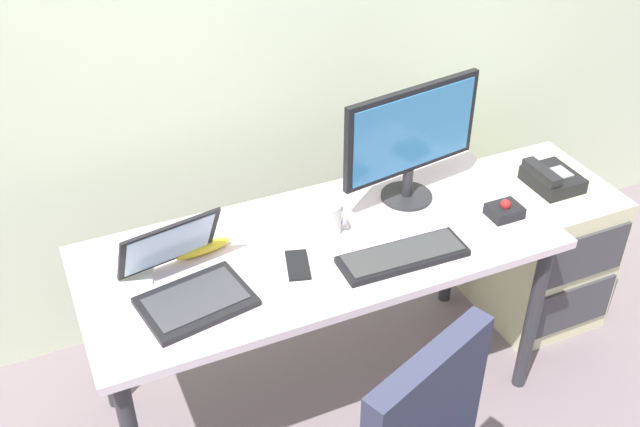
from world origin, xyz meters
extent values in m
plane|color=slate|center=(0.00, 0.00, 0.00)|extent=(8.00, 8.00, 0.00)
cube|color=silver|center=(0.00, 0.00, 0.69)|extent=(1.54, 0.65, 0.03)
cylinder|color=#2D2D33|center=(0.71, -0.27, 0.34)|extent=(0.05, 0.05, 0.67)
cylinder|color=#2D2D33|center=(-0.71, 0.27, 0.34)|extent=(0.05, 0.05, 0.67)
cylinder|color=#2D2D33|center=(0.71, 0.27, 0.34)|extent=(0.05, 0.05, 0.67)
cube|color=beige|center=(1.01, 0.11, 0.30)|extent=(0.42, 0.52, 0.61)
cube|color=#38383D|center=(1.01, -0.16, 0.44)|extent=(0.38, 0.01, 0.21)
cube|color=#38383D|center=(1.01, -0.16, 0.18)|extent=(0.38, 0.01, 0.21)
cube|color=black|center=(1.01, 0.09, 0.63)|extent=(0.17, 0.20, 0.06)
cube|color=black|center=(0.95, 0.09, 0.68)|extent=(0.05, 0.18, 0.04)
cube|color=gray|center=(1.03, 0.08, 0.67)|extent=(0.07, 0.08, 0.01)
cube|color=#30334A|center=(-0.08, -0.78, 0.75)|extent=(0.39, 0.20, 0.42)
cylinder|color=#262628|center=(0.39, 0.12, 0.71)|extent=(0.18, 0.18, 0.01)
cylinder|color=#262628|center=(0.39, 0.12, 0.77)|extent=(0.04, 0.04, 0.10)
cube|color=black|center=(0.39, 0.12, 0.97)|extent=(0.53, 0.11, 0.31)
cube|color=teal|center=(0.39, 0.11, 0.97)|extent=(0.48, 0.08, 0.27)
cube|color=black|center=(0.20, -0.18, 0.71)|extent=(0.41, 0.15, 0.02)
cube|color=#353535|center=(0.20, -0.18, 0.73)|extent=(0.38, 0.13, 0.01)
cube|color=black|center=(-0.44, -0.12, 0.71)|extent=(0.34, 0.27, 0.02)
cube|color=#38383D|center=(-0.44, -0.12, 0.72)|extent=(0.30, 0.21, 0.00)
cube|color=black|center=(-0.47, 0.04, 0.82)|extent=(0.32, 0.16, 0.20)
cube|color=silver|center=(-0.47, 0.04, 0.82)|extent=(0.28, 0.14, 0.17)
cube|color=black|center=(0.63, -0.11, 0.72)|extent=(0.11, 0.09, 0.04)
sphere|color=maroon|center=(0.63, -0.11, 0.75)|extent=(0.04, 0.04, 0.04)
cylinder|color=silver|center=(0.05, 0.05, 0.76)|extent=(0.08, 0.08, 0.11)
torus|color=silver|center=(0.10, 0.05, 0.76)|extent=(0.01, 0.07, 0.07)
cube|color=white|center=(-0.58, 0.14, 0.71)|extent=(0.20, 0.24, 0.01)
cube|color=black|center=(-0.11, -0.07, 0.71)|extent=(0.11, 0.16, 0.01)
ellipsoid|color=yellow|center=(-0.36, 0.11, 0.72)|extent=(0.19, 0.07, 0.04)
camera|label=1|loc=(-0.78, -1.74, 2.16)|focal=41.84mm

